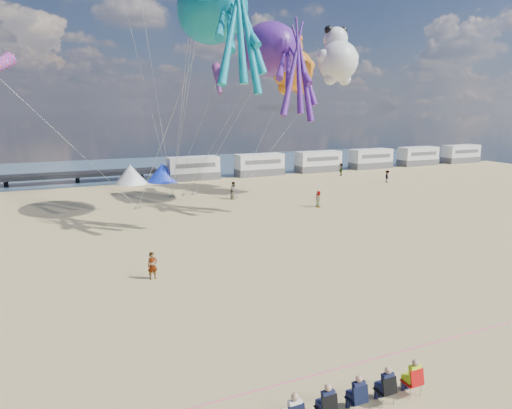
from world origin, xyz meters
name	(u,v)px	position (x,y,z in m)	size (l,w,h in m)	color
ground	(310,306)	(0.00, 0.00, 0.00)	(120.00, 120.00, 0.00)	tan
water	(129,168)	(0.00, 55.00, 0.02)	(120.00, 120.00, 0.00)	#39566E
motorhome_0	(193,168)	(6.00, 40.00, 1.50)	(6.60, 2.50, 3.00)	silver
motorhome_1	(259,165)	(15.50, 40.00, 1.50)	(6.60, 2.50, 3.00)	silver
motorhome_2	(318,162)	(25.00, 40.00, 1.50)	(6.60, 2.50, 3.00)	silver
motorhome_3	(371,159)	(34.50, 40.00, 1.50)	(6.60, 2.50, 3.00)	silver
motorhome_4	(418,156)	(44.00, 40.00, 1.50)	(6.60, 2.50, 3.00)	silver
motorhome_5	(461,154)	(53.50, 40.00, 1.50)	(6.60, 2.50, 3.00)	silver
tent_white	(131,174)	(-2.00, 40.00, 1.20)	(4.00, 4.00, 2.40)	white
tent_blue	(163,172)	(2.00, 40.00, 1.20)	(4.00, 4.00, 2.40)	#1933CC
spectator_row	(356,393)	(-2.63, -7.18, 0.65)	(6.10, 0.90, 1.30)	black
rope_line	(378,358)	(0.00, -5.00, 0.02)	(0.03, 0.03, 34.00)	#F2338C
standing_person	(152,266)	(-6.07, 6.60, 0.76)	(0.56, 0.36, 1.52)	tan
beachgoer_0	(318,199)	(12.02, 18.83, 0.78)	(0.57, 0.37, 1.56)	#7F6659
beachgoer_1	(234,190)	(6.14, 25.75, 0.91)	(0.89, 0.58, 1.81)	#7F6659
beachgoer_2	(387,176)	(27.67, 27.86, 0.78)	(0.75, 0.59, 1.55)	#7F6659
beachgoer_4	(341,169)	(25.85, 35.38, 0.87)	(1.01, 0.42, 1.73)	#7F6659
sandbag_a	(138,208)	(-3.73, 25.12, 0.11)	(0.50, 0.35, 0.22)	gray
sandbag_b	(185,194)	(2.08, 29.80, 0.11)	(0.50, 0.35, 0.22)	gray
sandbag_c	(235,198)	(6.32, 25.78, 0.11)	(0.50, 0.35, 0.22)	gray
sandbag_d	(195,193)	(3.16, 29.86, 0.11)	(0.50, 0.35, 0.22)	gray
sandbag_e	(172,196)	(0.56, 29.19, 0.11)	(0.50, 0.35, 0.22)	gray
kite_octopus_teal	(212,9)	(2.01, 19.55, 16.93)	(4.48, 10.45, 11.94)	#0C8098
kite_octopus_purple	(269,50)	(8.87, 23.31, 14.60)	(4.31, 10.05, 11.49)	#501E81
kite_panda	(338,61)	(16.69, 23.35, 13.87)	(4.90, 4.62, 6.92)	silver
kite_teddy_orange	(293,70)	(14.14, 28.25, 13.28)	(5.47, 5.15, 7.72)	orange
windsock_mid	(273,54)	(10.41, 25.55, 14.52)	(1.00, 5.45, 5.45)	red
windsock_right	(218,79)	(4.34, 24.93, 11.86)	(0.90, 5.73, 5.73)	red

